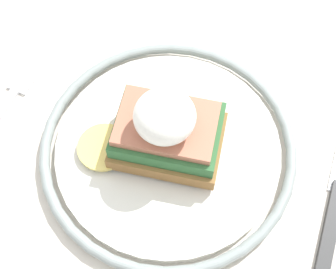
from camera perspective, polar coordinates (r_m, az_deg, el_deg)
The scene contains 5 objects.
dining_table at distance 0.55m, azimuth 1.95°, elevation -13.29°, with size 0.97×0.80×0.78m.
plate at distance 0.44m, azimuth -0.00°, elevation -1.64°, with size 0.24×0.24×0.02m.
sandwich at distance 0.41m, azimuth -0.29°, elevation 0.62°, with size 0.13×0.08×0.08m.
fork at distance 0.50m, azimuth -19.60°, elevation 2.84°, with size 0.04×0.14×0.00m.
knife at distance 0.45m, azimuth 19.83°, elevation -7.31°, with size 0.04×0.19×0.01m.
Camera 1 is at (0.01, -0.14, 1.18)m, focal length 50.00 mm.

